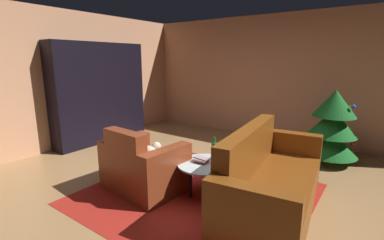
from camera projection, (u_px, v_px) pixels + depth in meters
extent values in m
plane|color=#9D7449|center=(202.00, 190.00, 3.63)|extent=(7.65, 7.65, 0.00)
cube|color=tan|center=(281.00, 78.00, 5.70)|extent=(6.50, 0.06, 2.60)
cube|color=tan|center=(61.00, 80.00, 5.17)|extent=(0.06, 6.00, 2.60)
cube|color=maroon|center=(197.00, 194.00, 3.52)|extent=(2.63, 2.52, 0.01)
cube|color=black|center=(106.00, 94.00, 5.53)|extent=(0.03, 2.04, 2.02)
cube|color=black|center=(137.00, 89.00, 6.43)|extent=(0.38, 0.02, 2.02)
cube|color=black|center=(52.00, 99.00, 4.83)|extent=(0.38, 0.03, 2.02)
cube|color=black|center=(104.00, 140.00, 5.85)|extent=(0.36, 1.99, 0.03)
cube|color=black|center=(102.00, 121.00, 5.76)|extent=(0.36, 1.99, 0.03)
cube|color=black|center=(101.00, 103.00, 5.68)|extent=(0.36, 1.99, 0.02)
cube|color=black|center=(99.00, 83.00, 5.59)|extent=(0.36, 1.99, 0.02)
cube|color=black|center=(98.00, 63.00, 5.50)|extent=(0.36, 1.99, 0.02)
cube|color=black|center=(96.00, 43.00, 5.41)|extent=(0.36, 1.99, 0.03)
cube|color=black|center=(97.00, 105.00, 5.77)|extent=(0.05, 1.02, 0.64)
cube|color=black|center=(98.00, 105.00, 5.76)|extent=(0.03, 1.05, 0.67)
cube|color=orange|center=(134.00, 124.00, 6.60)|extent=(0.24, 0.05, 0.26)
cube|color=#2D8647|center=(132.00, 125.00, 6.57)|extent=(0.21, 0.04, 0.22)
cube|color=orange|center=(130.00, 126.00, 6.54)|extent=(0.19, 0.04, 0.21)
cube|color=#2B4F8D|center=(128.00, 124.00, 6.49)|extent=(0.18, 0.05, 0.32)
cube|color=navy|center=(127.00, 125.00, 6.45)|extent=(0.18, 0.04, 0.29)
cube|color=orange|center=(126.00, 125.00, 6.39)|extent=(0.25, 0.04, 0.34)
cube|color=gold|center=(124.00, 126.00, 6.38)|extent=(0.19, 0.04, 0.28)
cube|color=#4F3D28|center=(131.00, 74.00, 6.34)|extent=(0.20, 0.05, 0.25)
cube|color=red|center=(129.00, 74.00, 6.29)|extent=(0.21, 0.04, 0.26)
cube|color=teal|center=(129.00, 75.00, 6.25)|extent=(0.27, 0.03, 0.22)
cube|color=#B6A99E|center=(127.00, 74.00, 6.21)|extent=(0.27, 0.03, 0.28)
cube|color=teal|center=(126.00, 75.00, 6.20)|extent=(0.25, 0.03, 0.23)
cube|color=#452C1A|center=(132.00, 56.00, 6.26)|extent=(0.27, 0.03, 0.30)
cube|color=#512C35|center=(131.00, 56.00, 6.22)|extent=(0.29, 0.05, 0.27)
cube|color=navy|center=(128.00, 57.00, 6.20)|extent=(0.21, 0.05, 0.24)
cube|color=purple|center=(127.00, 57.00, 6.16)|extent=(0.24, 0.04, 0.22)
cube|color=#408845|center=(125.00, 58.00, 6.12)|extent=(0.24, 0.04, 0.21)
cube|color=#B52030|center=(124.00, 55.00, 6.07)|extent=(0.24, 0.03, 0.34)
cube|color=maroon|center=(145.00, 174.00, 3.64)|extent=(0.71, 0.81, 0.39)
cube|color=maroon|center=(125.00, 149.00, 3.32)|extent=(0.66, 0.22, 0.46)
cube|color=maroon|center=(167.00, 174.00, 3.35)|extent=(0.24, 0.77, 0.65)
cube|color=maroon|center=(126.00, 158.00, 3.87)|extent=(0.24, 0.77, 0.65)
ellipsoid|color=#CBB395|center=(148.00, 152.00, 3.63)|extent=(0.29, 0.20, 0.18)
sphere|color=#CBB395|center=(156.00, 147.00, 3.70)|extent=(0.13, 0.13, 0.13)
cube|color=brown|center=(274.00, 195.00, 3.04)|extent=(0.98, 1.75, 0.44)
cube|color=brown|center=(249.00, 150.00, 3.08)|extent=(0.37, 1.68, 0.52)
cube|color=brown|center=(249.00, 227.00, 2.22)|extent=(0.80, 0.27, 0.72)
cube|color=brown|center=(289.00, 157.00, 3.80)|extent=(0.80, 0.27, 0.72)
cylinder|color=black|center=(219.00, 184.00, 3.34)|extent=(0.04, 0.04, 0.41)
cylinder|color=black|center=(206.00, 173.00, 3.65)|extent=(0.04, 0.04, 0.41)
cylinder|color=black|center=(191.00, 182.00, 3.40)|extent=(0.04, 0.04, 0.41)
cylinder|color=silver|center=(206.00, 164.00, 3.41)|extent=(0.72, 0.72, 0.02)
cube|color=#BD3E1E|center=(201.00, 161.00, 3.45)|extent=(0.18, 0.13, 0.03)
cube|color=#A58689|center=(202.00, 160.00, 3.43)|extent=(0.15, 0.16, 0.02)
cube|color=gray|center=(202.00, 158.00, 3.44)|extent=(0.19, 0.12, 0.02)
cylinder|color=#1E5F23|center=(214.00, 151.00, 3.54)|extent=(0.08, 0.08, 0.22)
cylinder|color=#1E5F23|center=(214.00, 140.00, 3.51)|extent=(0.03, 0.03, 0.08)
cylinder|color=brown|center=(329.00, 158.00, 4.58)|extent=(0.08, 0.08, 0.14)
cone|color=#15591F|center=(331.00, 142.00, 4.52)|extent=(0.85, 0.85, 0.43)
cone|color=#15591F|center=(333.00, 123.00, 4.45)|extent=(0.76, 0.76, 0.43)
cone|color=#15591F|center=(335.00, 103.00, 4.38)|extent=(0.67, 0.67, 0.43)
sphere|color=red|center=(353.00, 143.00, 4.48)|extent=(0.07, 0.07, 0.07)
sphere|color=yellow|center=(327.00, 106.00, 4.66)|extent=(0.06, 0.06, 0.06)
sphere|color=yellow|center=(338.00, 137.00, 4.75)|extent=(0.08, 0.08, 0.08)
sphere|color=blue|center=(353.00, 107.00, 4.19)|extent=(0.07, 0.07, 0.07)
sphere|color=yellow|center=(351.00, 108.00, 4.40)|extent=(0.08, 0.08, 0.08)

